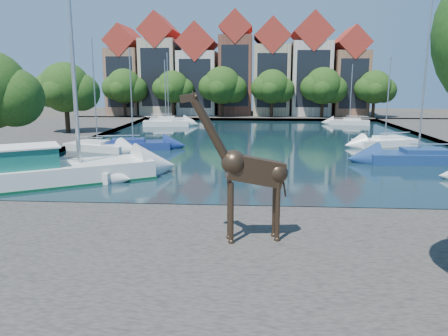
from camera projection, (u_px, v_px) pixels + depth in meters
The scene contains 29 objects.
ground at pixel (269, 216), 21.20m from camera, with size 160.00×160.00×0.00m, color #38332B.
water_basin at pixel (261, 143), 44.64m from camera, with size 38.00×50.00×0.08m, color black.
near_quay at pixel (275, 274), 14.30m from camera, with size 50.00×14.00×0.50m, color #49453F.
far_quay at pixel (259, 116), 75.88m from camera, with size 60.00×16.00×0.50m, color #49453F.
left_quay at pixel (25, 139), 46.29m from camera, with size 14.00×52.00×0.50m, color #49453F.
townhouse_west_end at pixel (127, 74), 75.99m from camera, with size 5.44×9.18×14.93m.
townhouse_west_mid at pixel (161, 69), 75.41m from camera, with size 5.94×9.18×16.79m.
townhouse_west_inner at pixel (198, 74), 75.15m from camera, with size 6.43×9.18×15.15m.
townhouse_center at pixel (236, 68), 74.51m from camera, with size 5.44×9.18×16.93m.
townhouse_east_inner at pixel (271, 72), 74.23m from camera, with size 5.94×9.18×15.79m.
townhouse_east_mid at pixel (310, 69), 73.71m from camera, with size 6.43×9.18×16.65m.
townhouse_east_end at pixel (348, 75), 73.47m from camera, with size 5.44×9.18×14.43m.
far_tree_far_west at pixel (125, 87), 70.99m from camera, with size 7.28×5.60×7.68m.
far_tree_west at pixel (173, 88), 70.47m from camera, with size 6.76×5.20×7.36m.
far_tree_mid_west at pixel (223, 87), 69.88m from camera, with size 7.80×6.00×8.00m.
far_tree_mid_east at pixel (273, 88), 69.37m from camera, with size 7.02×5.40×7.52m.
far_tree_east at pixel (324, 87), 68.81m from camera, with size 7.54×5.80×7.84m.
far_tree_far_east at pixel (375, 88), 68.30m from camera, with size 6.76×5.20×7.36m.
side_tree_left_far at pixel (66, 89), 48.96m from camera, with size 7.28×5.60×7.88m.
giraffe_statue at pixel (247, 170), 16.08m from camera, with size 3.87×1.19×5.55m.
motorsailer at pixel (51, 169), 27.11m from camera, with size 11.73×9.03×12.49m.
sailboat_left_a at pixel (79, 171), 28.33m from camera, with size 5.36×2.73×9.12m.
sailboat_left_b at pixel (133, 144), 40.67m from camera, with size 7.14×3.72×9.15m.
sailboat_left_c at pixel (98, 145), 39.80m from camera, with size 6.55×4.00×9.96m.
sailboat_left_d at pixel (166, 122), 60.63m from camera, with size 6.51×3.14×8.98m.
sailboat_left_e at pixel (169, 119), 64.99m from camera, with size 5.70×2.54×10.19m.
sailboat_right_b at pixel (418, 155), 33.91m from camera, with size 7.68×2.88×12.39m.
sailboat_right_c at pixel (385, 141), 42.59m from camera, with size 6.47×4.11×8.46m.
sailboat_right_d at pixel (349, 121), 62.49m from camera, with size 5.71×2.82×8.45m.
Camera 1 is at (-0.76, -20.40, 6.52)m, focal length 35.00 mm.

